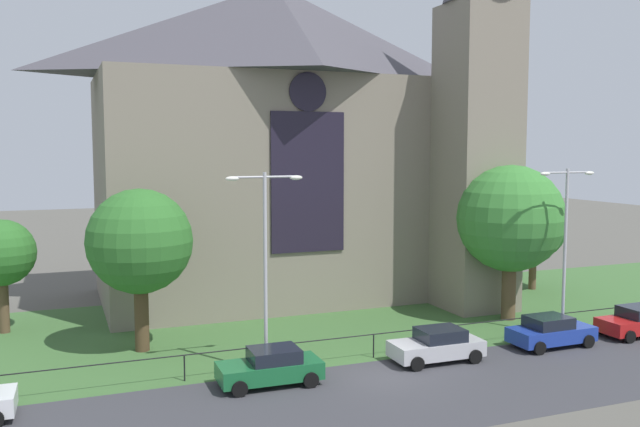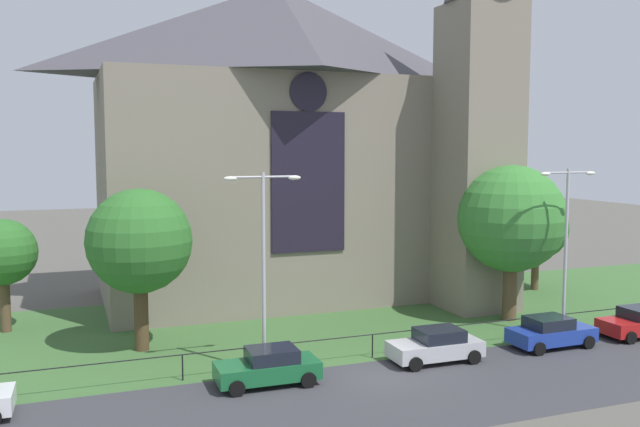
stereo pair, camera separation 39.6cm
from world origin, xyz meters
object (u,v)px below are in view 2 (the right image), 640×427
at_px(parked_car_red, 640,322).
at_px(parked_car_green, 268,367).
at_px(parked_car_silver, 436,346).
at_px(streetlamp_far, 566,231).
at_px(streetlamp_near, 263,247).
at_px(church_building, 291,138).
at_px(tree_left_far, 3,253).
at_px(tree_left_near, 139,242).
at_px(parked_car_blue, 551,332).
at_px(tree_right_near, 512,219).
at_px(tree_right_far, 536,229).

bearing_deg(parked_car_red, parked_car_green, -0.06).
bearing_deg(parked_car_red, parked_car_silver, -0.78).
bearing_deg(parked_car_red, streetlamp_far, -22.90).
bearing_deg(parked_car_red, streetlamp_near, -4.80).
relative_size(church_building, streetlamp_near, 3.01).
bearing_deg(streetlamp_near, tree_left_far, 134.85).
xyz_separation_m(church_building, parked_car_red, (13.60, -15.72, -9.53)).
relative_size(tree_left_near, parked_car_blue, 1.83).
bearing_deg(tree_left_near, streetlamp_far, -13.98).
bearing_deg(parked_car_silver, tree_left_far, -33.14).
height_order(tree_left_far, parked_car_blue, tree_left_far).
xyz_separation_m(tree_right_near, streetlamp_near, (-15.41, -3.76, -0.25)).
xyz_separation_m(tree_left_near, parked_car_red, (24.18, -6.61, -4.49)).
xyz_separation_m(church_building, tree_left_near, (-10.58, -9.11, -5.04)).
bearing_deg(streetlamp_far, tree_left_far, 157.74).
height_order(tree_right_near, parked_car_red, tree_right_near).
bearing_deg(streetlamp_far, tree_right_near, 98.50).
height_order(tree_left_near, parked_car_blue, tree_left_near).
xyz_separation_m(streetlamp_near, parked_car_silver, (7.65, -1.42, -4.71)).
relative_size(streetlamp_far, parked_car_silver, 2.04).
relative_size(tree_left_far, parked_car_red, 1.42).
bearing_deg(streetlamp_far, parked_car_red, -22.45).
xyz_separation_m(tree_right_far, streetlamp_near, (-22.06, -10.00, 1.25)).
bearing_deg(parked_car_green, parked_car_blue, -178.17).
bearing_deg(tree_right_near, tree_left_far, 164.61).
distance_m(parked_car_blue, parked_car_red, 5.55).
height_order(tree_left_far, parked_car_green, tree_left_far).
xyz_separation_m(church_building, tree_right_near, (9.44, -10.47, -4.57)).
bearing_deg(tree_left_near, tree_right_far, 10.36).
distance_m(tree_left_far, tree_left_near, 8.73).
bearing_deg(parked_car_red, tree_left_far, -22.73).
bearing_deg(tree_left_far, parked_car_silver, -33.76).
bearing_deg(parked_car_green, tree_left_far, -48.85).
distance_m(tree_right_far, parked_car_silver, 18.71).
height_order(tree_left_far, tree_right_far, tree_right_far).
bearing_deg(parked_car_blue, church_building, 116.24).
relative_size(tree_right_near, streetlamp_near, 1.01).
height_order(tree_right_far, parked_car_blue, tree_right_far).
bearing_deg(streetlamp_near, parked_car_red, -4.35).
relative_size(tree_right_far, parked_car_red, 1.51).
xyz_separation_m(tree_right_near, parked_car_blue, (-1.39, -5.18, -4.96)).
bearing_deg(tree_left_far, parked_car_red, -22.28).
relative_size(church_building, tree_right_far, 4.09).
xyz_separation_m(parked_car_blue, parked_car_red, (5.55, -0.07, 0.00)).
bearing_deg(church_building, tree_left_near, -139.28).
height_order(tree_right_near, tree_left_near, tree_right_near).
height_order(church_building, tree_right_near, church_building).
xyz_separation_m(tree_right_far, parked_car_blue, (-8.04, -11.41, -3.46)).
relative_size(parked_car_silver, parked_car_red, 1.00).
bearing_deg(tree_left_far, streetlamp_far, -22.26).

